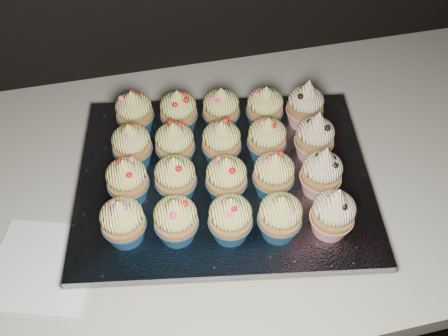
{
  "coord_description": "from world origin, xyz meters",
  "views": [
    {
      "loc": [
        0.01,
        1.17,
        1.55
      ],
      "look_at": [
        0.12,
        1.67,
        0.95
      ],
      "focal_mm": 40.0,
      "sensor_mm": 36.0,
      "label": 1
    }
  ],
  "objects": [
    {
      "name": "cupcake_18",
      "position": [
        0.22,
        1.77,
        0.97
      ],
      "size": [
        0.06,
        0.06,
        0.08
      ],
      "color": "navy",
      "rests_on": "foil_lining"
    },
    {
      "name": "napkin",
      "position": [
        -0.17,
        1.58,
        0.9
      ],
      "size": [
        0.19,
        0.19,
        0.0
      ],
      "primitive_type": "cube",
      "rotation": [
        0.0,
        0.0,
        -0.32
      ],
      "color": "white",
      "rests_on": "worktop"
    },
    {
      "name": "cupcake_2",
      "position": [
        0.11,
        1.56,
        0.97
      ],
      "size": [
        0.06,
        0.06,
        0.08
      ],
      "color": "navy",
      "rests_on": "foil_lining"
    },
    {
      "name": "cupcake_7",
      "position": [
        0.12,
        1.63,
        0.97
      ],
      "size": [
        0.06,
        0.06,
        0.08
      ],
      "color": "navy",
      "rests_on": "foil_lining"
    },
    {
      "name": "cupcake_10",
      "position": [
        -0.01,
        1.73,
        0.97
      ],
      "size": [
        0.06,
        0.06,
        0.08
      ],
      "color": "navy",
      "rests_on": "foil_lining"
    },
    {
      "name": "cupcake_6",
      "position": [
        0.04,
        1.65,
        0.97
      ],
      "size": [
        0.06,
        0.06,
        0.08
      ],
      "color": "navy",
      "rests_on": "foil_lining"
    },
    {
      "name": "worktop",
      "position": [
        0.0,
        1.7,
        0.88
      ],
      "size": [
        2.44,
        0.64,
        0.04
      ],
      "primitive_type": "cube",
      "color": "beige",
      "rests_on": "cabinet"
    },
    {
      "name": "cupcake_0",
      "position": [
        -0.04,
        1.59,
        0.97
      ],
      "size": [
        0.06,
        0.06,
        0.08
      ],
      "color": "navy",
      "rests_on": "foil_lining"
    },
    {
      "name": "cupcake_11",
      "position": [
        0.05,
        1.72,
        0.97
      ],
      "size": [
        0.06,
        0.06,
        0.08
      ],
      "color": "navy",
      "rests_on": "foil_lining"
    },
    {
      "name": "baking_tray",
      "position": [
        0.12,
        1.67,
        0.91
      ],
      "size": [
        0.47,
        0.39,
        0.02
      ],
      "primitive_type": "cube",
      "rotation": [
        0.0,
        0.0,
        -0.17
      ],
      "color": "black",
      "rests_on": "worktop"
    },
    {
      "name": "foil_lining",
      "position": [
        0.12,
        1.67,
        0.93
      ],
      "size": [
        0.52,
        0.43,
        0.01
      ],
      "primitive_type": "cube",
      "rotation": [
        0.0,
        0.0,
        -0.17
      ],
      "color": "silver",
      "rests_on": "baking_tray"
    },
    {
      "name": "cupcake_12",
      "position": [
        0.13,
        1.7,
        0.97
      ],
      "size": [
        0.06,
        0.06,
        0.08
      ],
      "color": "navy",
      "rests_on": "foil_lining"
    },
    {
      "name": "cupcake_8",
      "position": [
        0.19,
        1.62,
        0.97
      ],
      "size": [
        0.06,
        0.06,
        0.08
      ],
      "color": "navy",
      "rests_on": "foil_lining"
    },
    {
      "name": "cupcake_9",
      "position": [
        0.26,
        1.61,
        0.97
      ],
      "size": [
        0.06,
        0.06,
        0.1
      ],
      "color": "red",
      "rests_on": "foil_lining"
    },
    {
      "name": "cupcake_3",
      "position": [
        0.18,
        1.55,
        0.97
      ],
      "size": [
        0.06,
        0.06,
        0.08
      ],
      "color": "navy",
      "rests_on": "foil_lining"
    },
    {
      "name": "cupcake_19",
      "position": [
        0.28,
        1.75,
        0.97
      ],
      "size": [
        0.06,
        0.06,
        0.1
      ],
      "color": "red",
      "rests_on": "foil_lining"
    },
    {
      "name": "cupcake_16",
      "position": [
        0.07,
        1.79,
        0.97
      ],
      "size": [
        0.06,
        0.06,
        0.08
      ],
      "color": "navy",
      "rests_on": "foil_lining"
    },
    {
      "name": "cupcake_5",
      "position": [
        -0.03,
        1.66,
        0.97
      ],
      "size": [
        0.06,
        0.06,
        0.08
      ],
      "color": "navy",
      "rests_on": "foil_lining"
    },
    {
      "name": "cupcake_15",
      "position": [
        -0.0,
        1.8,
        0.97
      ],
      "size": [
        0.06,
        0.06,
        0.08
      ],
      "color": "navy",
      "rests_on": "foil_lining"
    },
    {
      "name": "cabinet",
      "position": [
        0.0,
        1.7,
        0.43
      ],
      "size": [
        2.4,
        0.6,
        0.86
      ],
      "primitive_type": "cube",
      "color": "black",
      "rests_on": "ground"
    },
    {
      "name": "cupcake_1",
      "position": [
        0.03,
        1.57,
        0.97
      ],
      "size": [
        0.06,
        0.06,
        0.08
      ],
      "color": "navy",
      "rests_on": "foil_lining"
    },
    {
      "name": "cupcake_17",
      "position": [
        0.14,
        1.78,
        0.97
      ],
      "size": [
        0.06,
        0.06,
        0.08
      ],
      "color": "navy",
      "rests_on": "foil_lining"
    },
    {
      "name": "cupcake_4",
      "position": [
        0.25,
        1.53,
        0.97
      ],
      "size": [
        0.06,
        0.06,
        0.1
      ],
      "color": "red",
      "rests_on": "foil_lining"
    },
    {
      "name": "cupcake_13",
      "position": [
        0.2,
        1.69,
        0.97
      ],
      "size": [
        0.06,
        0.06,
        0.08
      ],
      "color": "navy",
      "rests_on": "foil_lining"
    },
    {
      "name": "cupcake_14",
      "position": [
        0.27,
        1.68,
        0.97
      ],
      "size": [
        0.06,
        0.06,
        0.1
      ],
      "color": "red",
      "rests_on": "foil_lining"
    }
  ]
}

